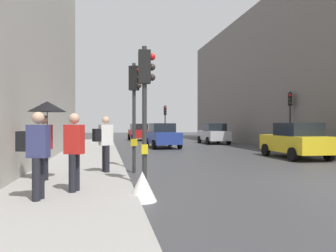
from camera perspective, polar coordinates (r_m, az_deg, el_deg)
sidewalk_kerb at (r=14.26m, az=-14.27°, el=-6.16°), size 3.07×40.00×0.16m
building_facade_right at (r=31.79m, az=24.28°, el=7.66°), size 12.00×33.24×11.56m
traffic_light_near_right at (r=11.45m, az=-5.82°, el=5.00°), size 0.44×0.37×3.80m
traffic_light_near_left at (r=8.36m, az=-3.95°, el=6.06°), size 0.43×0.25×3.65m
traffic_light_far_median at (r=32.20m, az=-0.49°, el=1.66°), size 0.25×0.43×3.56m
traffic_light_mid_street at (r=22.77m, az=20.44°, el=2.68°), size 0.35×0.45×3.83m
car_silver_hatchback at (r=28.92m, az=7.93°, el=-1.31°), size 2.09×4.24×1.76m
car_blue_van at (r=23.66m, az=-0.98°, el=-1.66°), size 2.21×4.30×1.76m
car_red_sedan at (r=34.80m, az=-5.03°, el=-1.04°), size 2.23×4.31×1.76m
car_yellow_taxi at (r=17.47m, az=21.31°, el=-2.37°), size 2.11×4.25×1.76m
pedestrian_with_umbrella at (r=9.41m, az=-20.42°, el=1.26°), size 1.00×1.00×2.14m
pedestrian_with_grey_backpack at (r=7.11m, az=-21.94°, el=-3.89°), size 0.64×0.40×1.77m
pedestrian_with_black_backpack at (r=10.64m, az=-10.98°, el=-2.50°), size 0.66×0.48×1.77m
pedestrian_in_red_jacket at (r=7.72m, az=-15.98°, el=-3.79°), size 0.46×0.38×1.77m
warning_sign_triangle at (r=7.29m, az=-4.47°, el=-10.41°), size 0.64×0.64×0.65m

